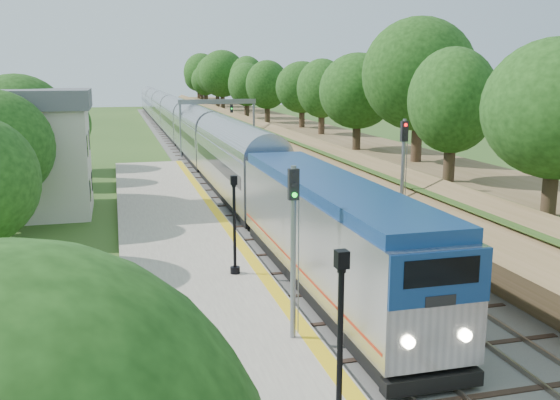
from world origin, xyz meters
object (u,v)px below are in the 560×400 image
object	(u,v)px
lamppost_far	(235,230)
station_building	(23,152)
lamppost_mid	(340,355)
train	(178,123)
signal_gantry	(217,112)
signal_farside	(403,168)
signal_platform	(293,234)

from	to	relation	value
lamppost_far	station_building	bearing A→B (deg)	122.91
station_building	lamppost_far	bearing A→B (deg)	-57.09
station_building	lamppost_mid	xyz separation A→B (m)	(10.61, -29.10, -1.63)
train	lamppost_far	world-z (taller)	train
signal_gantry	signal_farside	size ratio (longest dim) A/B	1.28
signal_platform	signal_farside	bearing A→B (deg)	50.09
train	lamppost_mid	bearing A→B (deg)	-92.67
lamppost_far	signal_platform	size ratio (longest dim) A/B	0.75
station_building	signal_farside	bearing A→B (deg)	-31.72
lamppost_mid	lamppost_far	xyz separation A→B (m)	(-0.11, 12.88, -0.14)
signal_gantry	train	size ratio (longest dim) A/B	0.06
lamppost_mid	signal_farside	size ratio (longest dim) A/B	0.71
station_building	signal_gantry	world-z (taller)	station_building
train	signal_platform	world-z (taller)	signal_platform
lamppost_mid	signal_platform	xyz separation A→B (m)	(0.49, 5.73, 1.47)
signal_gantry	station_building	bearing A→B (deg)	-123.38
signal_gantry	lamppost_far	world-z (taller)	signal_gantry
train	lamppost_far	xyz separation A→B (m)	(-3.50, -59.75, 0.01)
signal_farside	lamppost_mid	bearing A→B (deg)	-119.99
station_building	lamppost_far	size ratio (longest dim) A/B	1.97
signal_platform	lamppost_far	bearing A→B (deg)	94.77
station_building	signal_platform	xyz separation A→B (m)	(11.10, -23.36, -0.15)
lamppost_far	lamppost_mid	bearing A→B (deg)	-89.51
signal_platform	lamppost_mid	bearing A→B (deg)	-94.85
signal_gantry	lamppost_far	bearing A→B (deg)	-98.24
train	lamppost_far	bearing A→B (deg)	-93.35
signal_platform	signal_farside	distance (m)	14.19
station_building	signal_gantry	distance (m)	29.94
station_building	signal_gantry	size ratio (longest dim) A/B	1.02
station_building	train	world-z (taller)	station_building
lamppost_far	signal_farside	distance (m)	10.55
station_building	signal_gantry	xyz separation A→B (m)	(16.47, 24.99, 0.73)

